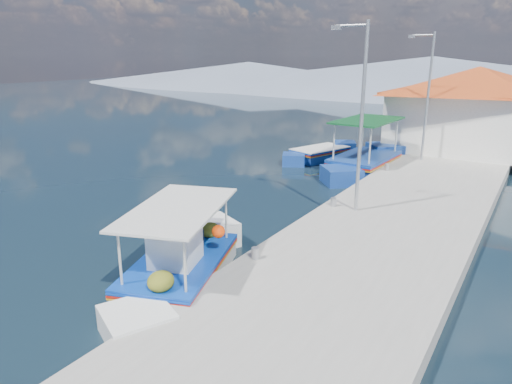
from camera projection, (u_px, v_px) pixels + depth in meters
The scene contains 9 objects.
ground at pixel (210, 216), 16.26m from camera, with size 160.00×160.00×0.00m, color black.
quay at pixel (423, 194), 18.02m from camera, with size 5.00×44.00×0.50m, color #9D9993.
bollards at pixel (366, 181), 18.37m from camera, with size 0.20×17.20×0.30m.
main_caique at pixel (183, 265), 11.53m from camera, with size 3.39×6.30×2.20m.
caique_green_canopy at pixel (365, 163), 22.41m from camera, with size 2.48×7.54×2.82m.
caique_blue_hull at pixel (320, 155), 24.95m from camera, with size 2.79×5.30×0.99m.
harbor_building at pixel (475, 108), 24.41m from camera, with size 10.49×10.49×4.40m.
lamp_post_near at pixel (359, 109), 14.46m from camera, with size 1.21×0.14×6.00m.
lamp_post_far at pixel (427, 91), 21.73m from camera, with size 1.21×0.14×6.00m.
Camera 1 is at (9.57, -12.07, 5.52)m, focal length 32.24 mm.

